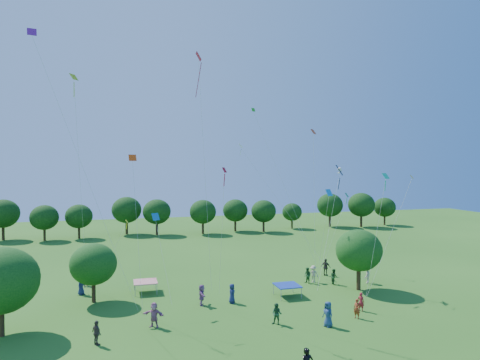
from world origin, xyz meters
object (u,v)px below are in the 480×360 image
near_tree_west (1,281)px  near_tree_east (359,250)px  tent_blue (287,285)px  red_high_kite (200,94)px  tent_red_stripe (145,282)px  near_tree_north (93,264)px  pirate_kite (339,172)px

near_tree_west → near_tree_east: size_ratio=1.07×
tent_blue → red_high_kite: size_ratio=0.11×
tent_red_stripe → tent_blue: same height
near_tree_east → red_high_kite: (-15.74, -0.38, 14.49)m
tent_blue → red_high_kite: 19.20m
near_tree_east → near_tree_north: bearing=173.2°
pirate_kite → red_high_kite: (-14.59, -2.29, 6.80)m
near_tree_north → red_high_kite: 17.84m
near_tree_west → near_tree_east: (30.72, 3.27, -0.11)m
tent_red_stripe → red_high_kite: 18.64m
tent_blue → red_high_kite: (-8.20, -0.29, 17.36)m
tent_red_stripe → near_tree_north: bearing=-159.2°
near_tree_east → tent_red_stripe: near_tree_east is taller
tent_blue → near_tree_north: bearing=170.0°
near_tree_north → pirate_kite: bearing=-2.5°
red_high_kite → near_tree_east: bearing=1.4°
pirate_kite → red_high_kite: 16.26m
near_tree_north → red_high_kite: bearing=-20.1°
near_tree_north → tent_red_stripe: bearing=20.8°
near_tree_west → tent_blue: near_tree_west is taller
pirate_kite → red_high_kite: size_ratio=0.53×
near_tree_north → near_tree_west: bearing=-133.3°
near_tree_north → tent_red_stripe: near_tree_north is taller
near_tree_west → red_high_kite: 20.96m
near_tree_west → tent_blue: size_ratio=2.90×
tent_blue → red_high_kite: red_high_kite is taller
near_tree_north → near_tree_east: bearing=-6.8°
near_tree_north → tent_blue: bearing=-10.0°
near_tree_north → tent_red_stripe: (4.62, 1.75, -2.39)m
red_high_kite → tent_blue: bearing=2.0°
near_tree_north → tent_blue: size_ratio=2.40×
near_tree_west → red_high_kite: bearing=10.9°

